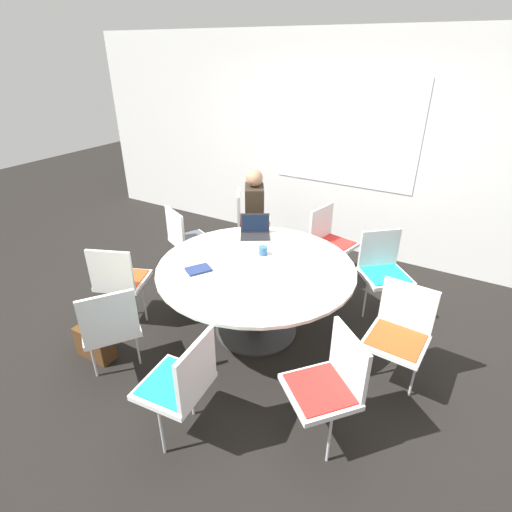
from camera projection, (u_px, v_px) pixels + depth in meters
The scene contains 17 objects.
ground_plane at pixel (256, 330), 3.94m from camera, with size 16.00×16.00×0.00m, color black.
wall_back at pixel (345, 148), 4.99m from camera, with size 8.00×0.07×2.70m.
conference_table at pixel (256, 278), 3.67m from camera, with size 1.80×1.80×0.72m.
chair_0 at pixel (249, 218), 5.12m from camera, with size 0.59×0.59×0.88m.
chair_1 at pixel (187, 237), 4.61m from camera, with size 0.58×0.57×0.88m.
chair_2 at pixel (119, 277), 3.80m from camera, with size 0.57×0.56×0.88m.
chair_3 at pixel (110, 324), 3.16m from camera, with size 0.60×0.60×0.88m.
chair_4 at pixel (181, 381), 2.62m from camera, with size 0.46×0.48×0.88m.
chair_5 at pixel (330, 381), 2.62m from camera, with size 0.61×0.61×0.88m.
chair_6 at pixel (400, 330), 3.09m from camera, with size 0.47×0.45×0.88m.
chair_7 at pixel (383, 267), 3.98m from camera, with size 0.61×0.61×0.88m.
chair_8 at pixel (329, 238), 4.58m from camera, with size 0.51×0.52×0.88m.
person_0 at pixel (256, 211), 4.82m from camera, with size 0.37×0.42×1.23m.
laptop at pixel (255, 230), 4.17m from camera, with size 0.38×0.35×0.21m.
spiral_notebook at pixel (198, 269), 3.53m from camera, with size 0.24×0.26×0.02m.
coffee_cup at pixel (263, 251), 3.79m from camera, with size 0.08×0.08×0.08m.
handbag at pixel (95, 343), 3.55m from camera, with size 0.36×0.16×0.28m.
Camera 1 is at (1.59, -2.72, 2.48)m, focal length 28.00 mm.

